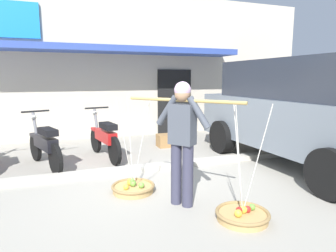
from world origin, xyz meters
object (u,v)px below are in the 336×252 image
(fruit_vendor, at_px, (182,136))
(fruit_basket_right_side, at_px, (242,214))
(wooden_crate, at_px, (166,140))
(motorcycle_second_in_row, at_px, (45,145))
(motorcycle_third_in_row, at_px, (105,138))
(fruit_basket_left_side, at_px, (133,187))
(parked_truck, at_px, (306,110))

(fruit_vendor, distance_m, fruit_basket_right_side, 1.25)
(fruit_vendor, xyz_separation_m, wooden_crate, (0.99, 3.38, -0.82))
(fruit_basket_right_side, bearing_deg, wooden_crate, 83.52)
(motorcycle_second_in_row, relative_size, motorcycle_third_in_row, 0.97)
(fruit_basket_left_side, relative_size, wooden_crate, 3.30)
(motorcycle_second_in_row, bearing_deg, parked_truck, -18.65)
(parked_truck, relative_size, wooden_crate, 11.03)
(motorcycle_third_in_row, height_order, wooden_crate, motorcycle_third_in_row)
(fruit_vendor, relative_size, motorcycle_third_in_row, 0.94)
(fruit_basket_right_side, height_order, parked_truck, parked_truck)
(fruit_basket_right_side, bearing_deg, motorcycle_second_in_row, 126.44)
(fruit_vendor, relative_size, wooden_crate, 3.85)
(motorcycle_second_in_row, xyz_separation_m, motorcycle_third_in_row, (1.19, 0.27, 0.00))
(fruit_basket_right_side, xyz_separation_m, wooden_crate, (0.46, 4.06, 0.09))
(fruit_basket_right_side, height_order, motorcycle_third_in_row, fruit_basket_right_side)
(parked_truck, bearing_deg, motorcycle_third_in_row, 152.38)
(motorcycle_third_in_row, bearing_deg, motorcycle_second_in_row, -167.09)
(fruit_vendor, xyz_separation_m, fruit_basket_left_side, (-0.53, 0.68, -0.90))
(fruit_basket_right_side, relative_size, wooden_crate, 3.30)
(motorcycle_second_in_row, distance_m, motorcycle_third_in_row, 1.23)
(fruit_vendor, xyz_separation_m, fruit_basket_right_side, (0.53, -0.68, -0.90))
(parked_truck, bearing_deg, motorcycle_second_in_row, 161.35)
(fruit_basket_left_side, distance_m, motorcycle_second_in_row, 2.28)
(fruit_vendor, height_order, fruit_basket_right_side, fruit_vendor)
(fruit_basket_right_side, relative_size, motorcycle_third_in_row, 0.80)
(fruit_basket_left_side, distance_m, wooden_crate, 3.09)
(fruit_vendor, xyz_separation_m, parked_truck, (3.00, 0.88, 0.15))
(fruit_vendor, height_order, fruit_basket_left_side, fruit_vendor)
(wooden_crate, bearing_deg, motorcycle_second_in_row, -162.99)
(motorcycle_second_in_row, xyz_separation_m, wooden_crate, (2.82, 0.86, -0.29))
(fruit_vendor, xyz_separation_m, motorcycle_third_in_row, (-0.64, 2.79, -0.53))
(motorcycle_third_in_row, bearing_deg, fruit_vendor, -77.04)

